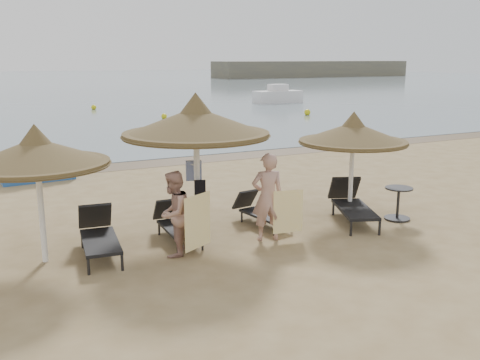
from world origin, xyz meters
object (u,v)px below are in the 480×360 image
object	(u,v)px
lounger_near_left	(175,223)
side_table	(398,204)
lounger_near_right	(259,210)
pedal_boat	(35,168)
palapa_right	(353,133)
lounger_far_left	(99,234)
palapa_center	(196,123)
person_left	(173,207)
person_right	(268,190)
palapa_left	(36,153)
lounger_far_right	(351,203)

from	to	relation	value
lounger_near_left	side_table	size ratio (longest dim) A/B	2.21
lounger_near_right	pedal_boat	world-z (taller)	pedal_boat
palapa_right	lounger_near_left	bearing A→B (deg)	175.65
lounger_far_left	lounger_near_left	xyz separation A→B (m)	(1.62, 0.16, -0.05)
palapa_center	lounger_near_left	size ratio (longest dim) A/B	1.80
lounger_near_left	person_left	size ratio (longest dim) A/B	0.89
person_right	palapa_left	bearing A→B (deg)	3.91
palapa_center	person_right	world-z (taller)	palapa_center
palapa_right	side_table	xyz separation A→B (m)	(0.87, -0.69, -1.64)
palapa_right	person_right	size ratio (longest dim) A/B	1.19
lounger_far_left	palapa_center	bearing A→B (deg)	9.61
palapa_right	lounger_near_left	world-z (taller)	palapa_right
person_left	person_right	distance (m)	2.04
person_right	lounger_far_right	bearing A→B (deg)	-158.27
palapa_center	palapa_right	size ratio (longest dim) A/B	1.21
person_left	lounger_far_right	bearing A→B (deg)	139.22
palapa_center	lounger_far_left	xyz separation A→B (m)	(-2.11, -0.13, -2.03)
lounger_far_right	person_left	world-z (taller)	person_left
side_table	pedal_boat	world-z (taller)	pedal_boat
side_table	lounger_far_left	bearing A→B (deg)	172.85
palapa_left	lounger_far_left	distance (m)	1.95
lounger_far_right	person_right	distance (m)	2.54
lounger_near_right	lounger_far_right	distance (m)	2.19
palapa_right	person_right	bearing A→B (deg)	-167.05
palapa_center	pedal_boat	world-z (taller)	palapa_center
person_right	lounger_near_left	bearing A→B (deg)	-14.61
lounger_near_left	person_right	size ratio (longest dim) A/B	0.80
palapa_center	lounger_near_right	world-z (taller)	palapa_center
lounger_near_right	person_left	size ratio (longest dim) A/B	0.87
palapa_left	lounger_far_right	xyz separation A→B (m)	(6.74, -0.43, -1.64)
palapa_center	palapa_right	distance (m)	3.82
lounger_far_left	lounger_near_right	bearing A→B (deg)	10.44
palapa_left	pedal_boat	size ratio (longest dim) A/B	1.17
palapa_right	lounger_near_left	xyz separation A→B (m)	(-4.28, 0.33, -1.66)
palapa_right	lounger_near_right	bearing A→B (deg)	168.84
lounger_far_left	pedal_boat	distance (m)	7.42
lounger_far_right	side_table	size ratio (longest dim) A/B	2.82
lounger_far_left	lounger_near_left	distance (m)	1.63
lounger_far_right	person_right	world-z (taller)	person_right
lounger_far_left	pedal_boat	bearing A→B (deg)	99.42
lounger_near_right	person_right	world-z (taller)	person_right
palapa_right	pedal_boat	world-z (taller)	palapa_right
palapa_left	palapa_center	size ratio (longest dim) A/B	0.85
palapa_center	side_table	xyz separation A→B (m)	(4.65, -0.98, -2.06)
lounger_far_left	person_left	size ratio (longest dim) A/B	1.04
palapa_center	lounger_near_left	distance (m)	2.14
side_table	pedal_boat	size ratio (longest dim) A/B	0.35
lounger_near_left	person_left	xyz separation A→B (m)	(-0.34, -0.90, 0.62)
side_table	lounger_near_right	bearing A→B (deg)	159.98
lounger_far_right	side_table	bearing A→B (deg)	-0.45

